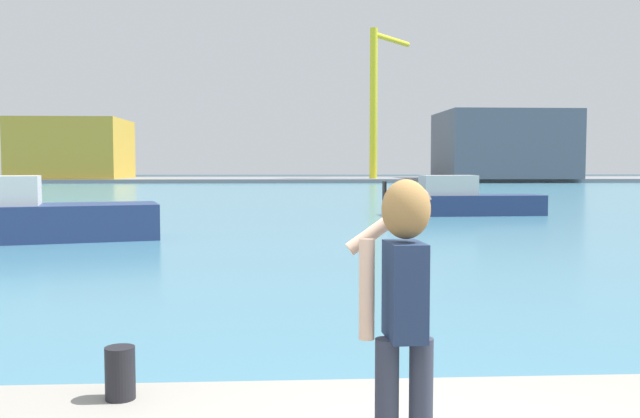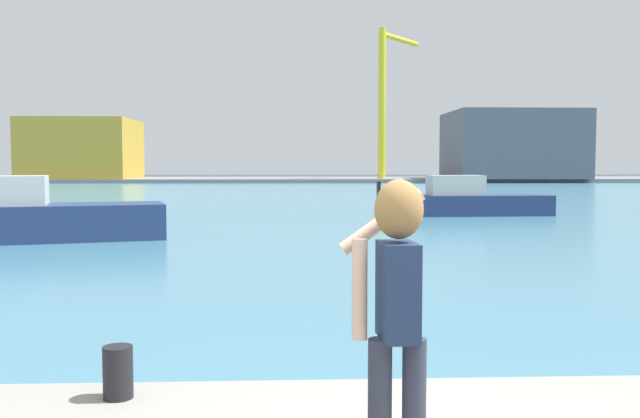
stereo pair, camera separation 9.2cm
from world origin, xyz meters
The scene contains 10 objects.
ground_plane centered at (0.00, 50.00, 0.00)m, with size 220.00×220.00×0.00m, color #334751.
harbor_water centered at (0.00, 52.00, 0.01)m, with size 140.00×100.00×0.02m, color teal.
far_shore_dock centered at (0.00, 92.00, 0.26)m, with size 140.00×20.00×0.51m, color gray.
person_photographer centered at (-0.25, 0.17, 1.54)m, with size 0.53×0.55×1.74m.
harbor_bollard centered at (-2.20, 1.61, 0.68)m, with size 0.23×0.23×0.41m, color black.
boat_moored centered at (-8.70, 17.07, 0.73)m, with size 7.91×4.16×1.95m.
boat_moored_2 centered at (7.28, 26.81, 0.66)m, with size 6.98×2.16×1.81m.
warehouse_left centered at (-28.58, 89.20, 4.43)m, with size 13.65×12.82×7.84m, color gold.
warehouse_right centered at (29.16, 87.62, 4.99)m, with size 16.83×13.65×8.95m, color slate.
port_crane centered at (11.90, 87.59, 12.13)m, with size 6.66×8.16×19.79m.
Camera 2 is at (-0.86, -3.69, 2.29)m, focal length 38.37 mm.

